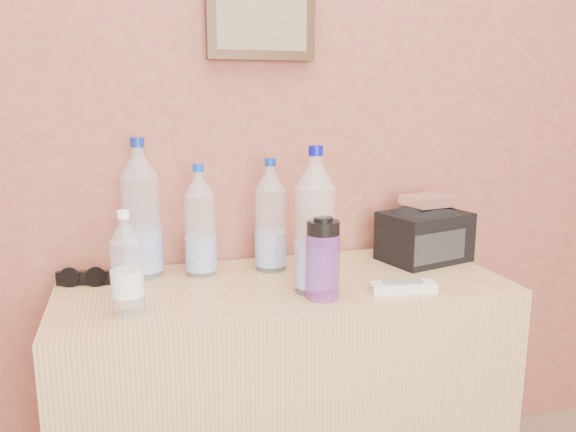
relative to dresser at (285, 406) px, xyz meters
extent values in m
plane|color=#9C5C44|center=(0.00, 0.26, 1.00)|extent=(4.00, 0.00, 4.00)
cube|color=tan|center=(0.00, 0.00, 0.00)|extent=(1.13, 0.47, 0.71)
cylinder|color=white|center=(-0.34, 0.15, 0.51)|extent=(0.10, 0.10, 0.32)
cylinder|color=navy|center=(-0.34, 0.15, 0.71)|extent=(0.04, 0.04, 0.02)
cylinder|color=silver|center=(-0.20, 0.12, 0.48)|extent=(0.08, 0.08, 0.26)
cylinder|color=#0A3FB2|center=(-0.20, 0.12, 0.64)|extent=(0.03, 0.03, 0.02)
cylinder|color=white|center=(-0.01, 0.12, 0.49)|extent=(0.08, 0.08, 0.27)
cylinder|color=navy|center=(-0.01, 0.12, 0.65)|extent=(0.03, 0.03, 0.02)
cylinder|color=silver|center=(0.05, -0.09, 0.51)|extent=(0.10, 0.10, 0.31)
cylinder|color=#080A9E|center=(0.05, -0.09, 0.70)|extent=(0.03, 0.03, 0.02)
cylinder|color=silver|center=(-0.39, -0.12, 0.45)|extent=(0.07, 0.07, 0.20)
cylinder|color=white|center=(-0.39, -0.12, 0.58)|extent=(0.03, 0.03, 0.02)
cylinder|color=purple|center=(0.05, -0.14, 0.43)|extent=(0.08, 0.08, 0.16)
cylinder|color=black|center=(0.05, -0.14, 0.53)|extent=(0.08, 0.08, 0.04)
cube|color=white|center=(0.26, -0.15, 0.37)|extent=(0.17, 0.08, 0.02)
cube|color=silver|center=(0.46, 0.09, 0.53)|extent=(0.15, 0.13, 0.03)
camera|label=1|loc=(-0.37, -1.33, 0.82)|focal=35.00mm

